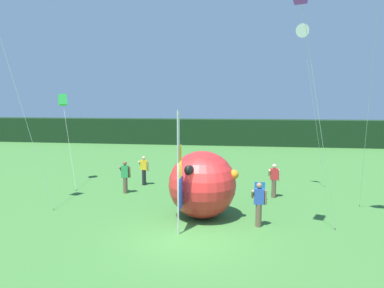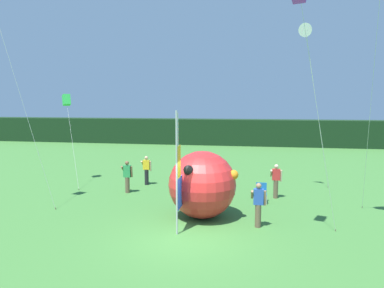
{
  "view_description": "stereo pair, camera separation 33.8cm",
  "coord_description": "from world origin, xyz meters",
  "px_view_note": "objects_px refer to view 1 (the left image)",
  "views": [
    {
      "loc": [
        1.83,
        -11.27,
        4.56
      ],
      "look_at": [
        -0.2,
        2.23,
        2.92
      ],
      "focal_mm": 32.96,
      "sensor_mm": 36.0,
      "label": 1
    },
    {
      "loc": [
        2.16,
        -11.22,
        4.56
      ],
      "look_at": [
        -0.2,
        2.23,
        2.92
      ],
      "focal_mm": 32.96,
      "sensor_mm": 36.0,
      "label": 2
    }
  ],
  "objects_px": {
    "person_mid_field": "(125,176)",
    "kite_green_box_5": "(63,100)",
    "person_far_left": "(144,170)",
    "folding_chair": "(260,191)",
    "person_far_right": "(259,203)",
    "kite_white_delta_4": "(303,32)",
    "person_near_banner": "(274,180)",
    "inflatable_balloon": "(202,184)",
    "banner_flag": "(180,174)"
  },
  "relations": [
    {
      "from": "person_far_left",
      "to": "inflatable_balloon",
      "type": "distance_m",
      "value": 6.27
    },
    {
      "from": "banner_flag",
      "to": "person_near_banner",
      "type": "height_order",
      "value": "banner_flag"
    },
    {
      "from": "folding_chair",
      "to": "kite_white_delta_4",
      "type": "height_order",
      "value": "kite_white_delta_4"
    },
    {
      "from": "person_far_right",
      "to": "kite_white_delta_4",
      "type": "distance_m",
      "value": 8.96
    },
    {
      "from": "kite_green_box_5",
      "to": "person_mid_field",
      "type": "bearing_deg",
      "value": -22.96
    },
    {
      "from": "folding_chair",
      "to": "kite_white_delta_4",
      "type": "distance_m",
      "value": 7.85
    },
    {
      "from": "person_far_right",
      "to": "inflatable_balloon",
      "type": "height_order",
      "value": "inflatable_balloon"
    },
    {
      "from": "kite_white_delta_4",
      "to": "person_near_banner",
      "type": "bearing_deg",
      "value": -140.88
    },
    {
      "from": "person_far_right",
      "to": "inflatable_balloon",
      "type": "bearing_deg",
      "value": 161.29
    },
    {
      "from": "person_far_right",
      "to": "folding_chair",
      "type": "bearing_deg",
      "value": 86.94
    },
    {
      "from": "banner_flag",
      "to": "inflatable_balloon",
      "type": "xyz_separation_m",
      "value": [
        0.6,
        1.63,
        -0.72
      ]
    },
    {
      "from": "person_near_banner",
      "to": "kite_white_delta_4",
      "type": "distance_m",
      "value": 7.2
    },
    {
      "from": "person_far_left",
      "to": "kite_green_box_5",
      "type": "relative_size",
      "value": 0.32
    },
    {
      "from": "kite_white_delta_4",
      "to": "folding_chair",
      "type": "bearing_deg",
      "value": -136.1
    },
    {
      "from": "person_mid_field",
      "to": "kite_green_box_5",
      "type": "height_order",
      "value": "kite_green_box_5"
    },
    {
      "from": "person_far_right",
      "to": "kite_green_box_5",
      "type": "relative_size",
      "value": 0.33
    },
    {
      "from": "banner_flag",
      "to": "person_far_left",
      "type": "distance_m",
      "value": 7.42
    },
    {
      "from": "folding_chair",
      "to": "kite_green_box_5",
      "type": "relative_size",
      "value": 0.18
    },
    {
      "from": "person_mid_field",
      "to": "kite_white_delta_4",
      "type": "bearing_deg",
      "value": 8.64
    },
    {
      "from": "person_far_right",
      "to": "kite_green_box_5",
      "type": "height_order",
      "value": "kite_green_box_5"
    },
    {
      "from": "person_mid_field",
      "to": "folding_chair",
      "type": "height_order",
      "value": "person_mid_field"
    },
    {
      "from": "person_near_banner",
      "to": "person_far_right",
      "type": "xyz_separation_m",
      "value": [
        -0.87,
        -4.13,
        0.01
      ]
    },
    {
      "from": "folding_chair",
      "to": "kite_green_box_5",
      "type": "xyz_separation_m",
      "value": [
        -10.72,
        2.32,
        4.13
      ]
    },
    {
      "from": "person_far_left",
      "to": "kite_green_box_5",
      "type": "bearing_deg",
      "value": -178.99
    },
    {
      "from": "person_far_left",
      "to": "folding_chair",
      "type": "distance_m",
      "value": 6.63
    },
    {
      "from": "banner_flag",
      "to": "person_far_right",
      "type": "distance_m",
      "value": 3.14
    },
    {
      "from": "banner_flag",
      "to": "kite_white_delta_4",
      "type": "height_order",
      "value": "kite_white_delta_4"
    },
    {
      "from": "banner_flag",
      "to": "kite_white_delta_4",
      "type": "distance_m",
      "value": 9.73
    },
    {
      "from": "person_far_left",
      "to": "inflatable_balloon",
      "type": "xyz_separation_m",
      "value": [
        3.83,
        -4.95,
        0.48
      ]
    },
    {
      "from": "person_far_left",
      "to": "person_far_right",
      "type": "relative_size",
      "value": 0.97
    },
    {
      "from": "person_far_left",
      "to": "kite_green_box_5",
      "type": "height_order",
      "value": "kite_green_box_5"
    },
    {
      "from": "person_near_banner",
      "to": "person_far_left",
      "type": "bearing_deg",
      "value": 167.29
    },
    {
      "from": "person_far_left",
      "to": "banner_flag",
      "type": "bearing_deg",
      "value": -63.89
    },
    {
      "from": "person_mid_field",
      "to": "kite_green_box_5",
      "type": "distance_m",
      "value": 5.85
    },
    {
      "from": "person_near_banner",
      "to": "folding_chair",
      "type": "xyz_separation_m",
      "value": [
        -0.69,
        -0.86,
        -0.35
      ]
    },
    {
      "from": "kite_green_box_5",
      "to": "banner_flag",
      "type": "bearing_deg",
      "value": -39.88
    },
    {
      "from": "person_near_banner",
      "to": "inflatable_balloon",
      "type": "height_order",
      "value": "inflatable_balloon"
    },
    {
      "from": "person_mid_field",
      "to": "person_far_left",
      "type": "height_order",
      "value": "person_mid_field"
    },
    {
      "from": "inflatable_balloon",
      "to": "kite_green_box_5",
      "type": "relative_size",
      "value": 0.55
    },
    {
      "from": "banner_flag",
      "to": "folding_chair",
      "type": "bearing_deg",
      "value": 54.81
    },
    {
      "from": "banner_flag",
      "to": "person_far_left",
      "type": "height_order",
      "value": "banner_flag"
    },
    {
      "from": "person_far_left",
      "to": "person_mid_field",
      "type": "bearing_deg",
      "value": -103.44
    },
    {
      "from": "person_far_left",
      "to": "kite_white_delta_4",
      "type": "height_order",
      "value": "kite_white_delta_4"
    },
    {
      "from": "person_mid_field",
      "to": "folding_chair",
      "type": "relative_size",
      "value": 1.82
    },
    {
      "from": "kite_white_delta_4",
      "to": "inflatable_balloon",
      "type": "bearing_deg",
      "value": -134.15
    },
    {
      "from": "person_mid_field",
      "to": "folding_chair",
      "type": "bearing_deg",
      "value": -5.0
    },
    {
      "from": "person_far_right",
      "to": "kite_white_delta_4",
      "type": "relative_size",
      "value": 0.2
    },
    {
      "from": "banner_flag",
      "to": "inflatable_balloon",
      "type": "relative_size",
      "value": 1.56
    },
    {
      "from": "folding_chair",
      "to": "kite_green_box_5",
      "type": "bearing_deg",
      "value": 167.78
    },
    {
      "from": "person_far_left",
      "to": "person_near_banner",
      "type": "bearing_deg",
      "value": -12.71
    }
  ]
}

